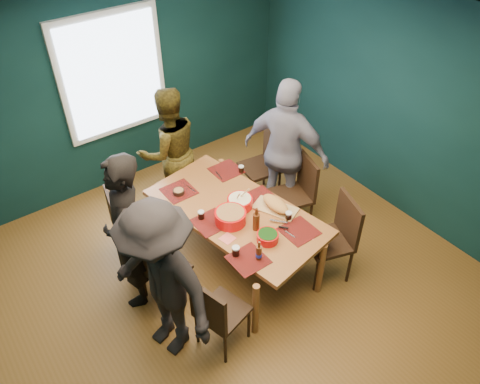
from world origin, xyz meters
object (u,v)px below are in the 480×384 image
at_px(chair_right_near, 337,233).
at_px(bowl_herbs, 268,237).
at_px(chair_left_near, 216,312).
at_px(person_right, 286,152).
at_px(chair_left_mid, 158,266).
at_px(chair_right_far, 266,159).
at_px(person_near_left, 161,283).
at_px(bowl_salad, 230,216).
at_px(person_far_left, 128,233).
at_px(chair_left_far, 124,221).
at_px(bowl_dumpling, 240,202).
at_px(cutting_board, 276,205).
at_px(person_back, 170,151).
at_px(dining_table, 236,215).
at_px(chair_right_mid, 299,188).

relative_size(chair_right_near, bowl_herbs, 4.64).
distance_m(chair_left_near, person_right, 2.17).
bearing_deg(chair_left_mid, chair_right_far, 9.16).
bearing_deg(bowl_herbs, person_near_left, 177.34).
height_order(chair_right_near, bowl_herbs, chair_right_near).
xyz_separation_m(bowl_salad, bowl_herbs, (0.14, -0.44, -0.02)).
relative_size(person_far_left, person_right, 0.96).
xyz_separation_m(person_near_left, bowl_herbs, (1.16, -0.05, -0.08)).
distance_m(chair_left_far, bowl_dumpling, 1.30).
relative_size(chair_right_near, person_right, 0.55).
height_order(person_near_left, cutting_board, person_near_left).
distance_m(chair_right_far, person_far_left, 2.22).
xyz_separation_m(chair_left_far, chair_left_near, (0.14, -1.59, -0.02)).
xyz_separation_m(person_back, bowl_dumpling, (0.13, -1.27, -0.02)).
bearing_deg(chair_right_near, person_far_left, 170.28).
height_order(dining_table, person_near_left, person_near_left).
distance_m(chair_left_mid, bowl_salad, 0.89).
xyz_separation_m(dining_table, person_far_left, (-1.14, 0.23, 0.21)).
bearing_deg(chair_right_far, chair_left_far, -173.60).
xyz_separation_m(person_right, bowl_dumpling, (-0.90, -0.30, -0.11)).
bearing_deg(chair_left_mid, person_back, 43.81).
distance_m(bowl_salad, cutting_board, 0.52).
relative_size(chair_left_near, cutting_board, 1.54).
relative_size(chair_left_far, cutting_board, 1.59).
relative_size(chair_left_far, chair_right_mid, 0.98).
relative_size(chair_left_near, chair_right_near, 0.90).
distance_m(chair_left_far, chair_left_mid, 0.79).
relative_size(chair_left_mid, cutting_board, 1.52).
distance_m(chair_left_mid, bowl_dumpling, 1.09).
distance_m(chair_left_mid, chair_right_far, 2.12).
bearing_deg(chair_left_far, chair_right_near, -29.84).
bearing_deg(chair_left_far, dining_table, -26.26).
height_order(chair_left_mid, person_right, person_right).
height_order(bowl_salad, bowl_dumpling, bowl_dumpling).
bearing_deg(person_right, bowl_salad, 87.42).
xyz_separation_m(chair_right_mid, bowl_salad, (-1.11, -0.15, 0.26)).
distance_m(chair_right_near, person_back, 2.25).
relative_size(bowl_salad, bowl_dumpling, 1.20).
relative_size(person_right, bowl_dumpling, 6.70).
distance_m(chair_right_far, person_near_left, 2.52).
relative_size(chair_left_near, person_far_left, 0.52).
relative_size(chair_left_mid, chair_left_near, 0.99).
xyz_separation_m(chair_right_far, bowl_dumpling, (-0.94, -0.69, 0.23)).
distance_m(person_back, person_near_left, 2.11).
distance_m(person_back, cutting_board, 1.59).
bearing_deg(dining_table, person_right, 8.69).
bearing_deg(cutting_board, bowl_dumpling, 111.98).
height_order(chair_left_far, person_far_left, person_far_left).
height_order(chair_left_far, bowl_dumpling, bowl_dumpling).
height_order(chair_left_far, person_back, person_back).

